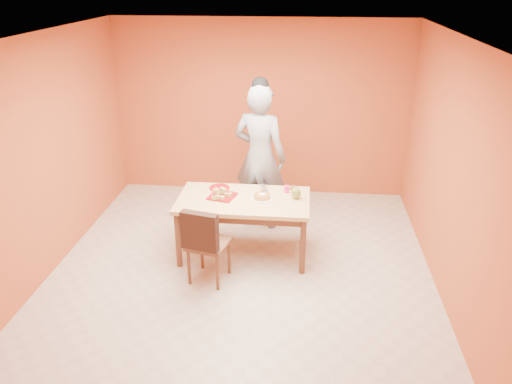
# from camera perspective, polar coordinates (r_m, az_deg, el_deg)

# --- Properties ---
(floor) EXTENTS (5.00, 5.00, 0.00)m
(floor) POSITION_cam_1_polar(r_m,az_deg,el_deg) (6.02, -1.73, -9.23)
(floor) COLOR beige
(floor) RESTS_ON ground
(ceiling) EXTENTS (5.00, 5.00, 0.00)m
(ceiling) POSITION_cam_1_polar(r_m,az_deg,el_deg) (5.07, -2.12, 17.24)
(ceiling) COLOR white
(ceiling) RESTS_ON wall_back
(wall_back) EXTENTS (4.50, 0.00, 4.50)m
(wall_back) POSITION_cam_1_polar(r_m,az_deg,el_deg) (7.77, 0.57, 9.45)
(wall_back) COLOR #AF4D28
(wall_back) RESTS_ON floor
(wall_left) EXTENTS (0.00, 5.00, 5.00)m
(wall_left) POSITION_cam_1_polar(r_m,az_deg,el_deg) (6.11, -23.35, 3.40)
(wall_left) COLOR #AF4D28
(wall_left) RESTS_ON floor
(wall_right) EXTENTS (0.00, 5.00, 5.00)m
(wall_right) POSITION_cam_1_polar(r_m,az_deg,el_deg) (5.58, 21.68, 1.81)
(wall_right) COLOR #AF4D28
(wall_right) RESTS_ON floor
(dining_table) EXTENTS (1.60, 0.90, 0.76)m
(dining_table) POSITION_cam_1_polar(r_m,az_deg,el_deg) (6.10, -1.43, -1.56)
(dining_table) COLOR #DFBE75
(dining_table) RESTS_ON floor
(dining_chair) EXTENTS (0.53, 0.59, 0.95)m
(dining_chair) POSITION_cam_1_polar(r_m,az_deg,el_deg) (5.67, -5.50, -5.76)
(dining_chair) COLOR brown
(dining_chair) RESTS_ON floor
(pastry_pile) EXTENTS (0.27, 0.27, 0.09)m
(pastry_pile) POSITION_cam_1_polar(r_m,az_deg,el_deg) (6.10, -3.88, -0.02)
(pastry_pile) COLOR tan
(pastry_pile) RESTS_ON pastry_platter
(person) EXTENTS (0.84, 0.67, 1.99)m
(person) POSITION_cam_1_polar(r_m,az_deg,el_deg) (6.73, 0.45, 3.99)
(person) COLOR gray
(person) RESTS_ON floor
(pastry_platter) EXTENTS (0.37, 0.37, 0.02)m
(pastry_platter) POSITION_cam_1_polar(r_m,az_deg,el_deg) (6.12, -3.87, -0.48)
(pastry_platter) COLOR maroon
(pastry_platter) RESTS_ON dining_table
(red_dinner_plate) EXTENTS (0.26, 0.26, 0.02)m
(red_dinner_plate) POSITION_cam_1_polar(r_m,az_deg,el_deg) (6.36, -4.21, 0.49)
(red_dinner_plate) COLOR maroon
(red_dinner_plate) RESTS_ON dining_table
(white_cake_plate) EXTENTS (0.33, 0.33, 0.01)m
(white_cake_plate) POSITION_cam_1_polar(r_m,az_deg,el_deg) (6.05, 0.69, -0.73)
(white_cake_plate) COLOR silver
(white_cake_plate) RESTS_ON dining_table
(sponge_cake) EXTENTS (0.27, 0.27, 0.05)m
(sponge_cake) POSITION_cam_1_polar(r_m,az_deg,el_deg) (6.04, 0.70, -0.48)
(sponge_cake) COLOR orange
(sponge_cake) RESTS_ON white_cake_plate
(cake_server) EXTENTS (0.12, 0.25, 0.01)m
(cake_server) POSITION_cam_1_polar(r_m,az_deg,el_deg) (6.19, 0.94, 0.45)
(cake_server) COLOR silver
(cake_server) RESTS_ON sponge_cake
(egg_ornament) EXTENTS (0.14, 0.13, 0.15)m
(egg_ornament) POSITION_cam_1_polar(r_m,az_deg,el_deg) (6.04, 4.60, -0.14)
(egg_ornament) COLOR olive
(egg_ornament) RESTS_ON dining_table
(magenta_glass) EXTENTS (0.07, 0.07, 0.09)m
(magenta_glass) POSITION_cam_1_polar(r_m,az_deg,el_deg) (6.22, 3.52, 0.34)
(magenta_glass) COLOR #E02178
(magenta_glass) RESTS_ON dining_table
(checker_tin) EXTENTS (0.11, 0.11, 0.03)m
(checker_tin) POSITION_cam_1_polar(r_m,az_deg,el_deg) (6.33, 4.31, 0.46)
(checker_tin) COLOR #371A0F
(checker_tin) RESTS_ON dining_table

